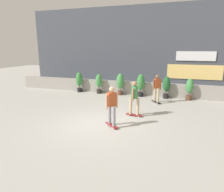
% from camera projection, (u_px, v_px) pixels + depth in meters
% --- Properties ---
extents(ground_plane, '(48.00, 48.00, 0.00)m').
position_uv_depth(ground_plane, '(101.00, 124.00, 8.73)').
color(ground_plane, '#B2AFA8').
extents(planter_wall, '(18.00, 0.40, 0.90)m').
position_uv_depth(planter_wall, '(132.00, 88.00, 14.16)').
color(planter_wall, gray).
rests_on(planter_wall, ground).
extents(building_backdrop, '(20.00, 2.08, 6.50)m').
position_uv_depth(building_backdrop, '(143.00, 47.00, 17.20)').
color(building_backdrop, '#424751').
rests_on(building_backdrop, ground).
extents(potted_plant_0, '(0.50, 0.50, 1.46)m').
position_uv_depth(potted_plant_0, '(79.00, 81.00, 14.85)').
color(potted_plant_0, black).
rests_on(potted_plant_0, ground).
extents(potted_plant_1, '(0.47, 0.47, 1.40)m').
position_uv_depth(potted_plant_1, '(99.00, 82.00, 14.38)').
color(potted_plant_1, '#2D2823').
rests_on(potted_plant_1, ground).
extents(potted_plant_2, '(0.52, 0.52, 1.50)m').
position_uv_depth(potted_plant_2, '(120.00, 83.00, 13.88)').
color(potted_plant_2, brown).
rests_on(potted_plant_2, ground).
extents(potted_plant_3, '(0.52, 0.52, 1.51)m').
position_uv_depth(potted_plant_3, '(141.00, 84.00, 13.44)').
color(potted_plant_3, black).
rests_on(potted_plant_3, ground).
extents(potted_plant_4, '(0.48, 0.48, 1.44)m').
position_uv_depth(potted_plant_4, '(166.00, 86.00, 12.94)').
color(potted_plant_4, black).
rests_on(potted_plant_4, ground).
extents(potted_plant_5, '(0.45, 0.45, 1.36)m').
position_uv_depth(potted_plant_5, '(190.00, 88.00, 12.52)').
color(potted_plant_5, brown).
rests_on(potted_plant_5, ground).
extents(skater_foreground, '(0.73, 0.68, 1.70)m').
position_uv_depth(skater_foreground, '(112.00, 105.00, 8.21)').
color(skater_foreground, maroon).
rests_on(skater_foreground, ground).
extents(skater_far_right, '(0.64, 0.76, 1.70)m').
position_uv_depth(skater_far_right, '(157.00, 87.00, 11.84)').
color(skater_far_right, black).
rests_on(skater_far_right, ground).
extents(skater_by_wall_left, '(0.82, 0.56, 1.70)m').
position_uv_depth(skater_by_wall_left, '(134.00, 97.00, 9.52)').
color(skater_by_wall_left, maroon).
rests_on(skater_by_wall_left, ground).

